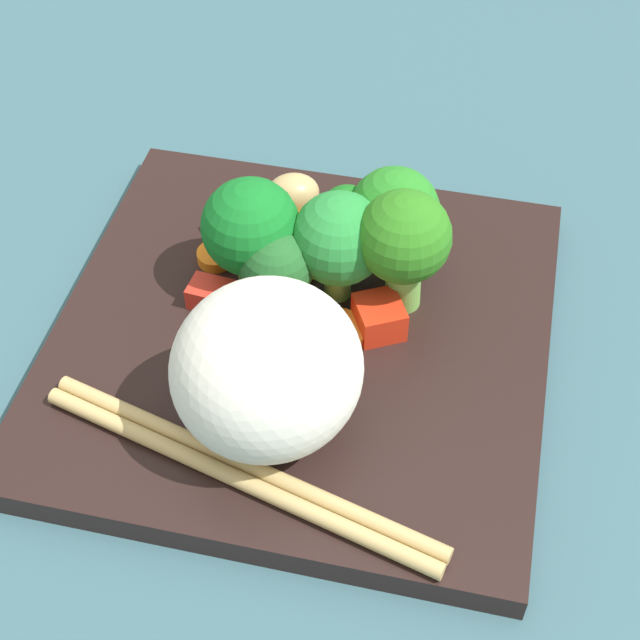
# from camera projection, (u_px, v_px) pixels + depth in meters

# --- Properties ---
(ground_plane) EXTENTS (1.10, 1.10, 0.02)m
(ground_plane) POSITION_uv_depth(u_px,v_px,m) (302.00, 361.00, 0.54)
(ground_plane) COLOR #335760
(square_plate) EXTENTS (0.27, 0.27, 0.02)m
(square_plate) POSITION_uv_depth(u_px,v_px,m) (302.00, 340.00, 0.53)
(square_plate) COLOR black
(square_plate) RESTS_ON ground_plane
(rice_mound) EXTENTS (0.13, 0.13, 0.09)m
(rice_mound) POSITION_uv_depth(u_px,v_px,m) (271.00, 370.00, 0.45)
(rice_mound) COLOR white
(rice_mound) RESTS_ON square_plate
(broccoli_floret_0) EXTENTS (0.04, 0.04, 0.05)m
(broccoli_floret_0) POSITION_uv_depth(u_px,v_px,m) (277.00, 269.00, 0.51)
(broccoli_floret_0) COLOR #589E48
(broccoli_floret_0) RESTS_ON square_plate
(broccoli_floret_1) EXTENTS (0.03, 0.03, 0.05)m
(broccoli_floret_1) POSITION_uv_depth(u_px,v_px,m) (347.00, 217.00, 0.54)
(broccoli_floret_1) COLOR #71B357
(broccoli_floret_1) RESTS_ON square_plate
(broccoli_floret_2) EXTENTS (0.05, 0.05, 0.07)m
(broccoli_floret_2) POSITION_uv_depth(u_px,v_px,m) (339.00, 240.00, 0.51)
(broccoli_floret_2) COLOR #7BBA4C
(broccoli_floret_2) RESTS_ON square_plate
(broccoli_floret_3) EXTENTS (0.05, 0.05, 0.07)m
(broccoli_floret_3) POSITION_uv_depth(u_px,v_px,m) (251.00, 228.00, 0.51)
(broccoli_floret_3) COLOR #73B255
(broccoli_floret_3) RESTS_ON square_plate
(broccoli_floret_4) EXTENTS (0.05, 0.05, 0.07)m
(broccoli_floret_4) POSITION_uv_depth(u_px,v_px,m) (394.00, 213.00, 0.52)
(broccoli_floret_4) COLOR #6C9E4B
(broccoli_floret_4) RESTS_ON square_plate
(broccoli_floret_5) EXTENTS (0.05, 0.05, 0.08)m
(broccoli_floret_5) POSITION_uv_depth(u_px,v_px,m) (404.00, 241.00, 0.50)
(broccoli_floret_5) COLOR #72B24A
(broccoli_floret_5) RESTS_ON square_plate
(carrot_slice_0) EXTENTS (0.02, 0.02, 0.00)m
(carrot_slice_0) POSITION_uv_depth(u_px,v_px,m) (308.00, 265.00, 0.55)
(carrot_slice_0) COLOR orange
(carrot_slice_0) RESTS_ON square_plate
(carrot_slice_1) EXTENTS (0.03, 0.03, 0.00)m
(carrot_slice_1) POSITION_uv_depth(u_px,v_px,m) (302.00, 231.00, 0.57)
(carrot_slice_1) COLOR orange
(carrot_slice_1) RESTS_ON square_plate
(carrot_slice_2) EXTENTS (0.04, 0.04, 0.01)m
(carrot_slice_2) POSITION_uv_depth(u_px,v_px,m) (337.00, 332.00, 0.51)
(carrot_slice_2) COLOR orange
(carrot_slice_2) RESTS_ON square_plate
(carrot_slice_3) EXTENTS (0.03, 0.03, 0.01)m
(carrot_slice_3) POSITION_uv_depth(u_px,v_px,m) (373.00, 223.00, 0.57)
(carrot_slice_3) COLOR orange
(carrot_slice_3) RESTS_ON square_plate
(carrot_slice_4) EXTENTS (0.03, 0.03, 0.01)m
(carrot_slice_4) POSITION_uv_depth(u_px,v_px,m) (216.00, 256.00, 0.55)
(carrot_slice_4) COLOR orange
(carrot_slice_4) RESTS_ON square_plate
(pepper_chunk_0) EXTENTS (0.03, 0.03, 0.02)m
(pepper_chunk_0) POSITION_uv_depth(u_px,v_px,m) (289.00, 330.00, 0.51)
(pepper_chunk_0) COLOR red
(pepper_chunk_0) RESTS_ON square_plate
(pepper_chunk_1) EXTENTS (0.03, 0.03, 0.02)m
(pepper_chunk_1) POSITION_uv_depth(u_px,v_px,m) (379.00, 317.00, 0.51)
(pepper_chunk_1) COLOR red
(pepper_chunk_1) RESTS_ON square_plate
(pepper_chunk_2) EXTENTS (0.04, 0.04, 0.02)m
(pepper_chunk_2) POSITION_uv_depth(u_px,v_px,m) (248.00, 229.00, 0.56)
(pepper_chunk_2) COLOR red
(pepper_chunk_2) RESTS_ON square_plate
(pepper_chunk_3) EXTENTS (0.03, 0.02, 0.01)m
(pepper_chunk_3) POSITION_uv_depth(u_px,v_px,m) (211.00, 294.00, 0.53)
(pepper_chunk_3) COLOR red
(pepper_chunk_3) RESTS_ON square_plate
(chicken_piece_0) EXTENTS (0.03, 0.03, 0.02)m
(chicken_piece_0) POSITION_uv_depth(u_px,v_px,m) (248.00, 314.00, 0.51)
(chicken_piece_0) COLOR tan
(chicken_piece_0) RESTS_ON square_plate
(chicken_piece_1) EXTENTS (0.03, 0.03, 0.02)m
(chicken_piece_1) POSITION_uv_depth(u_px,v_px,m) (271.00, 250.00, 0.55)
(chicken_piece_1) COLOR tan
(chicken_piece_1) RESTS_ON square_plate
(chicken_piece_2) EXTENTS (0.04, 0.04, 0.02)m
(chicken_piece_2) POSITION_uv_depth(u_px,v_px,m) (293.00, 193.00, 0.58)
(chicken_piece_2) COLOR tan
(chicken_piece_2) RESTS_ON square_plate
(chopstick_pair) EXTENTS (0.21, 0.07, 0.01)m
(chopstick_pair) POSITION_uv_depth(u_px,v_px,m) (239.00, 471.00, 0.46)
(chopstick_pair) COLOR tan
(chopstick_pair) RESTS_ON square_plate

